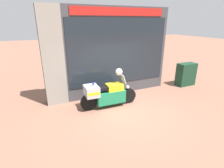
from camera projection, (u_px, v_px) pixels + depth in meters
The scene contains 6 objects.
ground_plane at pixel (131, 112), 6.63m from camera, with size 60.00×60.00×0.00m, color #8E604C.
shop_building at pixel (102, 53), 7.53m from camera, with size 5.67×0.55×3.83m.
window_display at pixel (116, 82), 8.33m from camera, with size 4.39×0.30×2.06m.
paramedic_motorcycle at pixel (106, 94), 6.82m from camera, with size 2.32×0.67×1.26m.
utility_cabinet at pixel (186, 74), 9.20m from camera, with size 0.98×0.50×1.17m, color #193D28.
white_helmet at pixel (119, 72), 6.72m from camera, with size 0.27×0.27×0.27m, color white.
Camera 1 is at (-3.07, -5.06, 3.25)m, focal length 28.00 mm.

